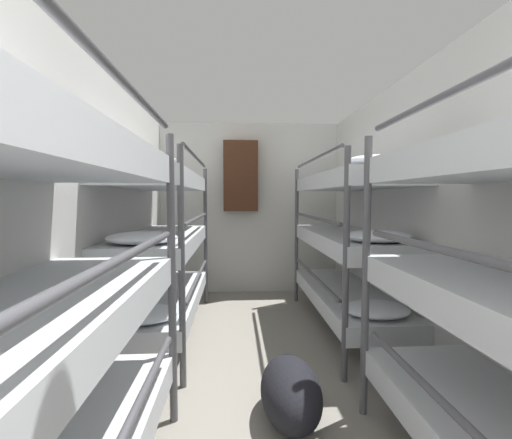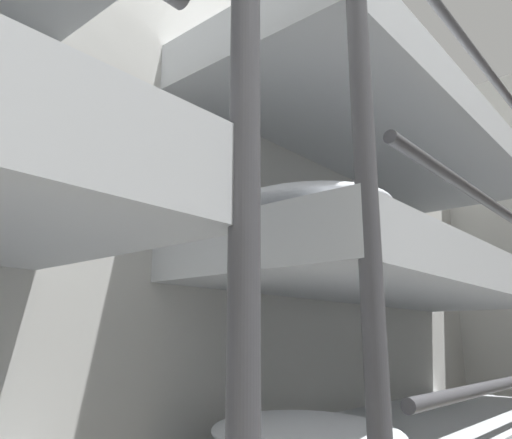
{
  "view_description": "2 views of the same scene",
  "coord_description": "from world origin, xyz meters",
  "px_view_note": "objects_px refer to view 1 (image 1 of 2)",
  "views": [
    {
      "loc": [
        -0.2,
        0.53,
        1.26
      ],
      "look_at": [
        0.01,
        3.87,
        1.05
      ],
      "focal_mm": 24.0,
      "sensor_mm": 36.0,
      "label": 1
    },
    {
      "loc": [
        -0.12,
        1.94,
        0.65
      ],
      "look_at": [
        -0.7,
        2.62,
        0.86
      ],
      "focal_mm": 35.0,
      "sensor_mm": 36.0,
      "label": 2
    }
  ],
  "objects_px": {
    "bunk_stack_left_far": "(162,241)",
    "bunk_stack_right_far": "(348,240)",
    "duffel_bag": "(291,392)",
    "hanging_coat": "(241,176)"
  },
  "relations": [
    {
      "from": "bunk_stack_right_far",
      "to": "hanging_coat",
      "type": "distance_m",
      "value": 1.77
    },
    {
      "from": "bunk_stack_left_far",
      "to": "duffel_bag",
      "type": "bearing_deg",
      "value": -52.43
    },
    {
      "from": "bunk_stack_left_far",
      "to": "duffel_bag",
      "type": "xyz_separation_m",
      "value": [
        0.96,
        -1.25,
        -0.71
      ]
    },
    {
      "from": "bunk_stack_right_far",
      "to": "hanging_coat",
      "type": "height_order",
      "value": "hanging_coat"
    },
    {
      "from": "bunk_stack_left_far",
      "to": "hanging_coat",
      "type": "distance_m",
      "value": 1.65
    },
    {
      "from": "bunk_stack_right_far",
      "to": "bunk_stack_left_far",
      "type": "bearing_deg",
      "value": 180.0
    },
    {
      "from": "hanging_coat",
      "to": "bunk_stack_left_far",
      "type": "bearing_deg",
      "value": -118.9
    },
    {
      "from": "duffel_bag",
      "to": "hanging_coat",
      "type": "height_order",
      "value": "hanging_coat"
    },
    {
      "from": "bunk_stack_left_far",
      "to": "bunk_stack_right_far",
      "type": "distance_m",
      "value": 1.71
    },
    {
      "from": "bunk_stack_left_far",
      "to": "hanging_coat",
      "type": "bearing_deg",
      "value": 61.1
    }
  ]
}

